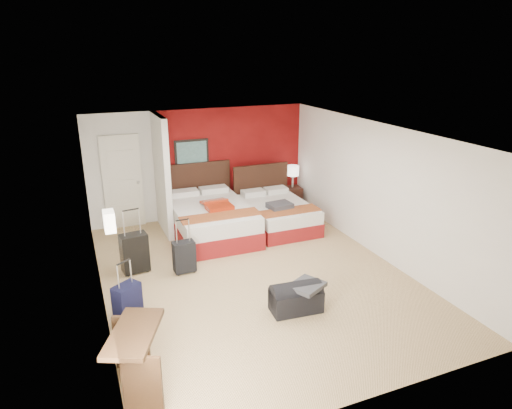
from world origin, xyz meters
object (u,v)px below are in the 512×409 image
red_suitcase_open (217,205)px  duffel_bag (296,299)px  suitcase_charcoal (184,258)px  nightstand (292,198)px  suitcase_black (135,254)px  bed_right (278,215)px  desk (137,360)px  table_lamp (293,177)px  bed_left (211,221)px  suitcase_navy (128,303)px

red_suitcase_open → duffel_bag: bearing=-88.4°
red_suitcase_open → suitcase_charcoal: size_ratio=1.32×
nightstand → red_suitcase_open: bearing=-151.3°
suitcase_black → suitcase_charcoal: (0.80, -0.34, -0.07)m
nightstand → suitcase_black: 4.50m
bed_right → desk: bearing=-132.6°
table_lamp → duffel_bag: (-2.01, -4.14, -0.63)m
nightstand → suitcase_charcoal: (-3.26, -2.28, -0.00)m
red_suitcase_open → duffel_bag: size_ratio=0.96×
red_suitcase_open → suitcase_charcoal: bearing=-130.4°
bed_right → table_lamp: (0.83, 0.96, 0.55)m
bed_right → suitcase_black: suitcase_black is taller
duffel_bag → nightstand: bearing=68.8°
table_lamp → suitcase_charcoal: table_lamp is taller
table_lamp → bed_right: bearing=-131.0°
duffel_bag → bed_right: bearing=74.4°
nightstand → suitcase_black: (-4.06, -1.94, 0.06)m
bed_left → suitcase_black: 2.03m
nightstand → suitcase_navy: nightstand is taller
duffel_bag → desk: (-2.45, -0.79, 0.20)m
nightstand → suitcase_navy: bearing=-136.8°
red_suitcase_open → nightstand: bearing=21.0°
bed_right → suitcase_charcoal: 2.76m
red_suitcase_open → nightstand: 2.47m
bed_right → desk: (-3.63, -3.97, 0.12)m
bed_right → nightstand: bearing=48.9°
suitcase_black → bed_right: bearing=9.3°
suitcase_charcoal → desk: size_ratio=0.58×
table_lamp → suitcase_charcoal: bearing=-145.0°
suitcase_charcoal → suitcase_navy: 1.59m
suitcase_charcoal → desk: 2.91m
red_suitcase_open → table_lamp: size_ratio=1.38×
red_suitcase_open → table_lamp: 2.44m
red_suitcase_open → bed_left: bearing=132.6°
bed_right → duffel_bag: size_ratio=2.44×
bed_right → suitcase_charcoal: bearing=-151.6°
nightstand → table_lamp: bearing=0.0°
suitcase_navy → duffel_bag: size_ratio=0.70×
suitcase_black → suitcase_navy: bearing=-109.8°
duffel_bag → desk: bearing=-157.3°
bed_left → suitcase_black: size_ratio=3.23×
table_lamp → desk: size_ratio=0.56×
bed_left → nightstand: bearing=21.1°
bed_right → suitcase_charcoal: size_ratio=3.34×
red_suitcase_open → suitcase_black: size_ratio=1.06×
suitcase_charcoal → desk: (-1.20, -2.65, 0.12)m
table_lamp → nightstand: bearing=0.0°
desk → suitcase_black: bearing=106.6°
bed_left → duffel_bag: (0.32, -3.27, -0.14)m
desk → nightstand: bearing=72.2°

